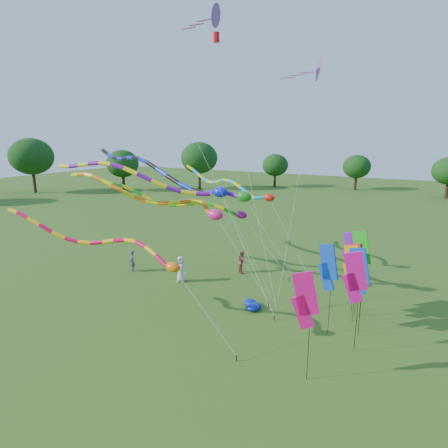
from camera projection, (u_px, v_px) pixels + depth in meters
The scene contains 22 objects.
ground at pixel (202, 333), 19.19m from camera, with size 160.00×160.00×0.00m, color #2C5817.
tree_ring at pixel (214, 223), 19.32m from camera, with size 117.19×120.67×9.70m.
tube_kite_red at pixel (108, 244), 18.61m from camera, with size 12.95×1.79×6.53m.
tube_kite_orange at pixel (157, 198), 24.48m from camera, with size 15.41×1.46×7.88m.
tube_kite_purple at pixel (168, 182), 22.35m from camera, with size 15.86×3.67×8.95m.
tube_kite_blue at pixel (161, 172), 25.21m from camera, with size 17.50×5.38×9.34m.
tube_kite_cyan at pixel (234, 186), 28.02m from camera, with size 12.15×3.74×7.85m.
tube_kite_green at pixel (189, 204), 26.23m from camera, with size 12.84×4.04×7.16m.
delta_kite_high_a at pixel (215, 17), 20.25m from camera, with size 6.63×1.35×16.87m.
delta_kite_high_c at pixel (317, 69), 22.08m from camera, with size 3.18×5.66×14.63m.
banner_pole_violet at pixel (352, 253), 20.89m from camera, with size 1.16×0.17×4.72m.
banner_pole_magenta_a at pixel (305, 301), 14.79m from camera, with size 1.13×0.44×4.76m.
banner_pole_green at pixel (360, 253), 20.20m from camera, with size 1.15×0.31×4.95m.
banner_pole_magenta_b at pixel (355, 278), 16.79m from camera, with size 1.14×0.37×4.90m.
banner_pole_blue_a at pixel (328, 268), 18.57m from camera, with size 1.13×0.42×4.73m.
banner_pole_red at pixel (355, 265), 20.46m from camera, with size 1.13×0.43×4.22m.
banner_pole_orange at pixel (352, 267), 19.78m from camera, with size 1.13×0.43×4.32m.
banner_pole_blue_b at pixel (359, 272), 18.25m from camera, with size 1.15×0.30×4.64m.
blue_nylon_heap at pixel (248, 304), 22.00m from camera, with size 1.24×1.54×0.51m.
person_a at pixel (181, 269), 25.68m from camera, with size 0.89×0.58×1.82m, color beige.
person_b at pixel (132, 261), 27.63m from camera, with size 0.59×0.39×1.61m, color #434B5D.
person_c at pixel (242, 262), 27.45m from camera, with size 0.80×0.62×1.64m, color brown.
Camera 1 is at (9.43, -14.63, 9.88)m, focal length 30.00 mm.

